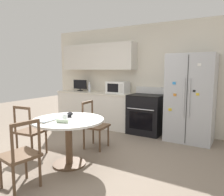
% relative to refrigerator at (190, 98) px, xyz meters
% --- Properties ---
extents(ground_plane, '(14.00, 14.00, 0.00)m').
position_rel_refrigerator_xyz_m(ground_plane, '(-1.37, -2.23, -0.91)').
color(ground_plane, gray).
extents(back_wall, '(5.20, 0.44, 2.60)m').
position_rel_refrigerator_xyz_m(back_wall, '(-1.67, 0.36, 0.53)').
color(back_wall, silver).
rests_on(back_wall, ground_plane).
extents(kitchen_counter, '(2.19, 0.64, 0.90)m').
position_rel_refrigerator_xyz_m(kitchen_counter, '(-2.48, 0.06, -0.46)').
color(kitchen_counter, silver).
rests_on(kitchen_counter, ground_plane).
extents(refrigerator, '(0.94, 0.73, 1.83)m').
position_rel_refrigerator_xyz_m(refrigerator, '(0.00, 0.00, 0.00)').
color(refrigerator, '#B2B5BA').
rests_on(refrigerator, ground_plane).
extents(oven_range, '(0.77, 0.68, 1.08)m').
position_rel_refrigerator_xyz_m(oven_range, '(-1.00, 0.03, -0.45)').
color(oven_range, black).
rests_on(oven_range, ground_plane).
extents(microwave, '(0.54, 0.35, 0.30)m').
position_rel_refrigerator_xyz_m(microwave, '(-1.81, 0.11, 0.14)').
color(microwave, white).
rests_on(microwave, kitchen_counter).
extents(countertop_tv, '(0.43, 0.16, 0.31)m').
position_rel_refrigerator_xyz_m(countertop_tv, '(-3.04, 0.10, 0.16)').
color(countertop_tv, black).
rests_on(countertop_tv, kitchen_counter).
extents(counter_bottle, '(0.07, 0.07, 0.29)m').
position_rel_refrigerator_xyz_m(counter_bottle, '(-2.66, 0.04, 0.10)').
color(counter_bottle, silver).
rests_on(counter_bottle, kitchen_counter).
extents(dining_table, '(1.11, 1.11, 0.74)m').
position_rel_refrigerator_xyz_m(dining_table, '(-1.37, -2.23, -0.33)').
color(dining_table, white).
rests_on(dining_table, ground_plane).
extents(dining_chair_near, '(0.48, 0.48, 0.90)m').
position_rel_refrigerator_xyz_m(dining_chair_near, '(-1.41, -3.08, -0.48)').
color(dining_chair_near, brown).
rests_on(dining_chair_near, ground_plane).
extents(dining_chair_far, '(0.46, 0.46, 0.90)m').
position_rel_refrigerator_xyz_m(dining_chair_far, '(-1.47, -1.39, -0.48)').
color(dining_chair_far, brown).
rests_on(dining_chair_far, ground_plane).
extents(dining_chair_left, '(0.46, 0.46, 0.90)m').
position_rel_refrigerator_xyz_m(dining_chair_left, '(-2.21, -2.29, -0.48)').
color(dining_chair_left, brown).
rests_on(dining_chair_left, ground_plane).
extents(candle_glass, '(0.08, 0.08, 0.09)m').
position_rel_refrigerator_xyz_m(candle_glass, '(-1.36, -2.32, -0.13)').
color(candle_glass, silver).
rests_on(candle_glass, dining_table).
extents(folded_napkin, '(0.18, 0.10, 0.05)m').
position_rel_refrigerator_xyz_m(folded_napkin, '(-1.28, -2.46, -0.15)').
color(folded_napkin, beige).
rests_on(folded_napkin, dining_table).
extents(wallet, '(0.17, 0.17, 0.07)m').
position_rel_refrigerator_xyz_m(wallet, '(-1.48, -2.11, -0.14)').
color(wallet, black).
rests_on(wallet, dining_table).
extents(mail_stack, '(0.26, 0.33, 0.02)m').
position_rel_refrigerator_xyz_m(mail_stack, '(-1.58, -2.49, -0.16)').
color(mail_stack, white).
rests_on(mail_stack, dining_table).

